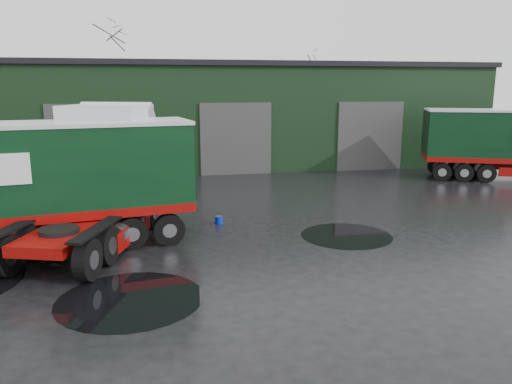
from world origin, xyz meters
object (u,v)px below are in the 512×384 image
hero_tractor (85,179)px  tree_back_b (296,99)px  tree_back_a (110,88)px  wash_bucket (219,220)px  warehouse (222,113)px

hero_tractor → tree_back_b: bearing=81.2°
tree_back_a → tree_back_b: 16.03m
tree_back_b → wash_bucket: bearing=-111.4°
warehouse → tree_back_b: size_ratio=4.32×
hero_tractor → tree_back_b: tree_back_b is taller
tree_back_a → hero_tractor: bearing=-87.0°
warehouse → tree_back_a: tree_back_a is taller
hero_tractor → tree_back_b: 31.74m
wash_bucket → tree_back_a: (-5.76, 26.17, 4.61)m
warehouse → wash_bucket: bearing=-97.9°
tree_back_a → warehouse: bearing=-51.3°
warehouse → tree_back_b: bearing=51.3°
wash_bucket → tree_back_b: bearing=68.6°
wash_bucket → tree_back_a: bearing=102.4°
warehouse → tree_back_a: bearing=128.7°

